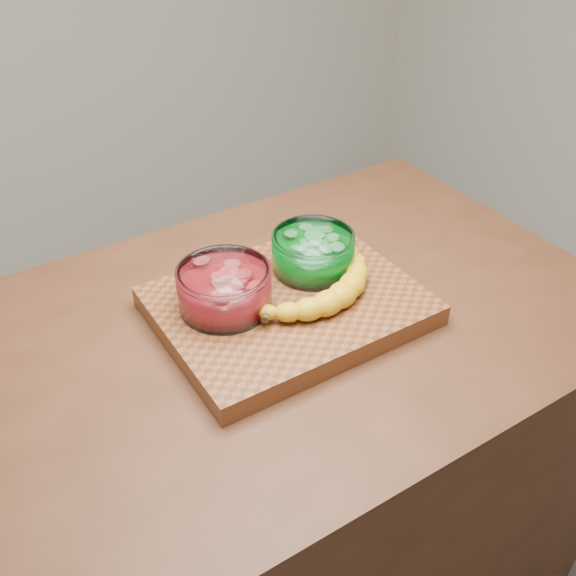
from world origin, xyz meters
TOP-DOWN VIEW (x-y plane):
  - counter at (0.00, 0.00)m, footprint 1.20×0.80m
  - cutting_board at (0.00, 0.00)m, footprint 0.45×0.35m
  - bowl_red at (-0.11, 0.04)m, footprint 0.16×0.16m
  - bowl_green at (0.09, 0.05)m, footprint 0.15×0.15m
  - banana at (0.05, -0.02)m, footprint 0.30×0.17m

SIDE VIEW (x-z plane):
  - counter at x=0.00m, z-range 0.00..0.90m
  - cutting_board at x=0.00m, z-range 0.90..0.94m
  - banana at x=0.05m, z-range 0.94..0.98m
  - bowl_green at x=0.09m, z-range 0.94..1.01m
  - bowl_red at x=-0.11m, z-range 0.94..1.01m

